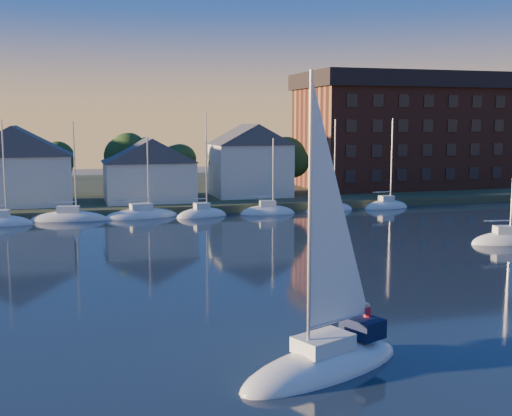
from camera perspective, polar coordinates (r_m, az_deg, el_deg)
name	(u,v)px	position (r m, az deg, el deg)	size (l,w,h in m)	color
ground	(433,364)	(31.74, 15.50, -13.21)	(260.00, 260.00, 0.00)	black
shoreline_land	(174,192)	(101.90, -7.33, 1.39)	(160.00, 50.00, 2.00)	#2E3A22
wooden_dock	(204,212)	(79.45, -4.68, -0.37)	(120.00, 3.00, 1.00)	brown
clubhouse_west	(15,164)	(83.40, -20.60, 3.64)	(13.65, 9.45, 9.64)	beige
clubhouse_centre	(149,169)	(82.84, -9.50, 3.45)	(11.55, 8.40, 8.08)	beige
clubhouse_east	(250,159)	(87.53, -0.52, 4.35)	(10.50, 8.40, 9.80)	beige
condo_block	(400,130)	(102.93, 12.69, 6.79)	(31.00, 17.00, 17.40)	brown
tree_line	(201,150)	(89.93, -4.92, 5.17)	(93.40, 5.40, 8.90)	#322417
moored_fleet	(141,218)	(75.27, -10.18, -0.85)	(71.50, 2.40, 12.05)	silver
hero_sailboat	(325,357)	(29.95, 6.19, -13.04)	(9.73, 6.29, 14.43)	silver
drifting_sailboat_right	(503,243)	(63.25, 21.13, -2.88)	(6.40, 3.08, 10.08)	silver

